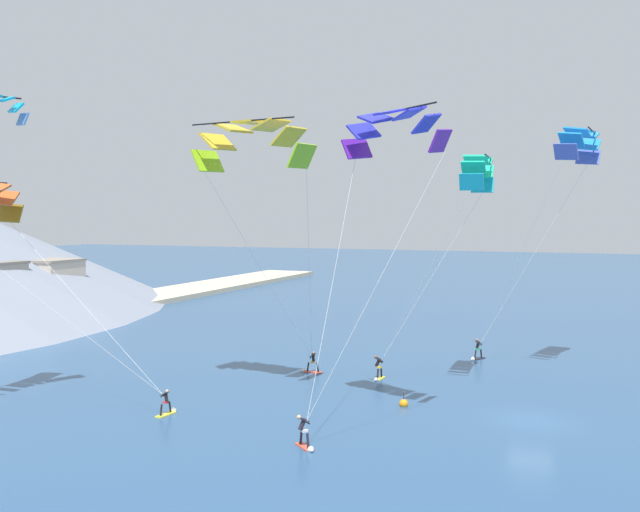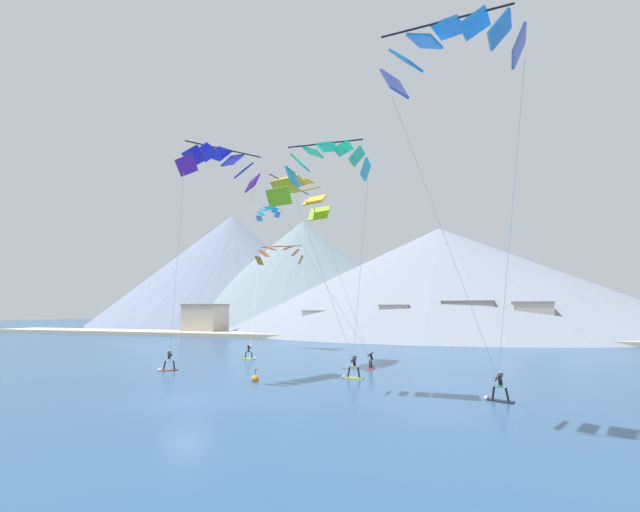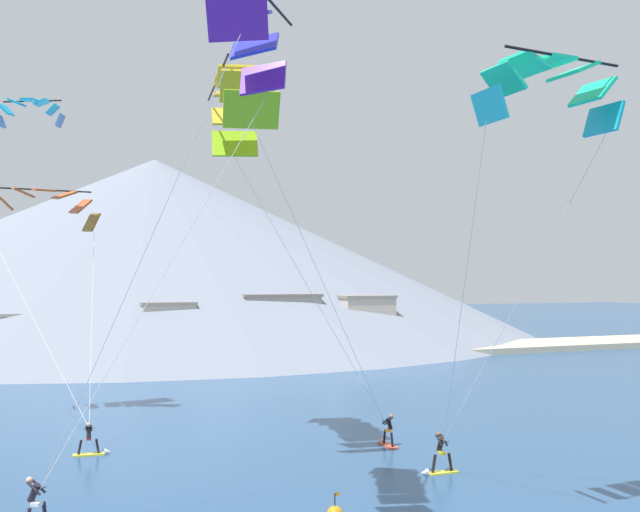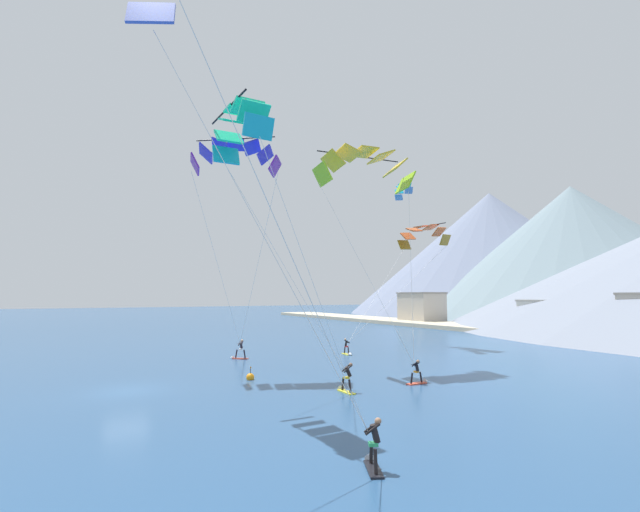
% 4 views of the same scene
% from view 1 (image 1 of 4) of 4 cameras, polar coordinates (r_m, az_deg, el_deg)
% --- Properties ---
extents(ground_plane, '(400.00, 400.00, 0.00)m').
position_cam_1_polar(ground_plane, '(44.06, 16.50, -12.53)').
color(ground_plane, navy).
extents(kitesurfer_near_lead, '(1.44, 1.58, 1.81)m').
position_cam_1_polar(kitesurfer_near_lead, '(37.45, -1.19, -14.31)').
color(kitesurfer_near_lead, '#E54C33').
rests_on(kitesurfer_near_lead, ground).
extents(kitesurfer_near_trail, '(1.75, 0.69, 1.79)m').
position_cam_1_polar(kitesurfer_near_trail, '(52.50, 4.67, -9.21)').
color(kitesurfer_near_trail, yellow).
rests_on(kitesurfer_near_trail, ground).
extents(kitesurfer_mid_center, '(1.74, 1.13, 1.77)m').
position_cam_1_polar(kitesurfer_mid_center, '(60.85, 12.42, -7.59)').
color(kitesurfer_mid_center, black).
rests_on(kitesurfer_mid_center, ground).
extents(kitesurfer_far_left, '(0.56, 1.74, 1.66)m').
position_cam_1_polar(kitesurfer_far_left, '(54.74, -0.79, -8.81)').
color(kitesurfer_far_left, '#E54C33').
rests_on(kitesurfer_far_left, ground).
extents(kitesurfer_far_right, '(1.77, 0.61, 1.64)m').
position_cam_1_polar(kitesurfer_far_right, '(44.49, -12.04, -11.73)').
color(kitesurfer_far_right, yellow).
rests_on(kitesurfer_far_right, ground).
extents(parafoil_kite_near_lead, '(8.66, 6.98, 16.62)m').
position_cam_1_polar(parafoil_kite_near_lead, '(41.14, 5.91, 10.17)').
color(parafoil_kite_near_lead, '#5B1D9E').
extents(parafoil_kite_near_trail, '(5.52, 7.68, 14.58)m').
position_cam_1_polar(parafoil_kite_near_trail, '(50.08, 12.50, 6.72)').
color(parafoil_kite_near_trail, '#16A7BF').
extents(parafoil_kite_mid_center, '(6.59, 8.98, 17.16)m').
position_cam_1_polar(parafoil_kite_mid_center, '(57.58, 20.06, 8.54)').
color(parafoil_kite_mid_center, '#4658B7').
extents(parafoil_kite_far_left, '(9.00, 8.93, 16.89)m').
position_cam_1_polar(parafoil_kite_far_left, '(47.62, -5.45, 9.29)').
color(parafoil_kite_far_left, '#90CB1A').
extents(race_marker_buoy, '(0.56, 0.56, 1.02)m').
position_cam_1_polar(race_marker_buoy, '(45.66, 6.71, -11.65)').
color(race_marker_buoy, orange).
rests_on(race_marker_buoy, ground).
extents(shore_building_old_town, '(6.27, 5.56, 6.60)m').
position_cam_1_polar(shore_building_old_town, '(93.12, -20.67, -2.26)').
color(shore_building_old_town, beige).
rests_on(shore_building_old_town, ground).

